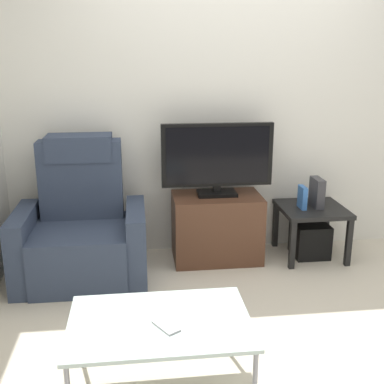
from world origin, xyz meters
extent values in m
plane|color=beige|center=(0.00, 0.00, 0.00)|extent=(6.40, 6.40, 0.00)
cube|color=silver|center=(0.00, 1.13, 1.30)|extent=(6.40, 0.06, 2.60)
cube|color=#4C2D1E|center=(-0.12, 0.85, 0.28)|extent=(0.73, 0.45, 0.56)
cube|color=black|center=(-0.12, 0.63, 0.39)|extent=(0.67, 0.02, 0.02)
cube|color=black|center=(-0.12, 0.68, 0.43)|extent=(0.34, 0.11, 0.04)
cube|color=black|center=(-0.12, 0.87, 0.58)|extent=(0.32, 0.20, 0.03)
cube|color=black|center=(-0.12, 0.87, 0.62)|extent=(0.06, 0.04, 0.05)
cube|color=black|center=(-0.12, 0.87, 0.90)|extent=(0.91, 0.05, 0.52)
cube|color=black|center=(-0.12, 0.84, 0.90)|extent=(0.84, 0.01, 0.46)
cube|color=#2D384C|center=(-1.21, 0.60, 0.21)|extent=(0.70, 0.72, 0.42)
cube|color=#2D384C|center=(-1.21, 0.87, 0.73)|extent=(0.64, 0.20, 0.62)
cube|color=#2D384C|center=(-1.21, 0.89, 0.98)|extent=(0.50, 0.26, 0.20)
cube|color=#2D384C|center=(-1.63, 0.60, 0.28)|extent=(0.14, 0.68, 0.56)
cube|color=#2D384C|center=(-0.79, 0.60, 0.28)|extent=(0.14, 0.68, 0.56)
cube|color=black|center=(0.69, 0.81, 0.42)|extent=(0.54, 0.54, 0.04)
cube|color=black|center=(0.45, 0.58, 0.20)|extent=(0.04, 0.04, 0.40)
cube|color=black|center=(0.93, 0.58, 0.20)|extent=(0.04, 0.04, 0.40)
cube|color=black|center=(0.45, 1.05, 0.20)|extent=(0.04, 0.04, 0.40)
cube|color=black|center=(0.93, 1.05, 0.20)|extent=(0.04, 0.04, 0.40)
cube|color=black|center=(0.69, 0.81, 0.15)|extent=(0.29, 0.29, 0.29)
cube|color=#3366B2|center=(0.59, 0.79, 0.53)|extent=(0.04, 0.14, 0.19)
cube|color=#333338|center=(0.73, 0.82, 0.56)|extent=(0.07, 0.20, 0.25)
cube|color=#B2C6C1|center=(-0.69, -0.79, 0.42)|extent=(0.90, 0.60, 0.02)
cylinder|color=gray|center=(-1.11, -0.52, 0.20)|extent=(0.02, 0.02, 0.41)
cylinder|color=gray|center=(-0.27, -0.52, 0.20)|extent=(0.02, 0.02, 0.41)
cube|color=#B7B7BC|center=(-0.66, -0.85, 0.43)|extent=(0.14, 0.16, 0.01)
camera|label=1|loc=(-0.78, -2.87, 1.70)|focal=44.68mm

